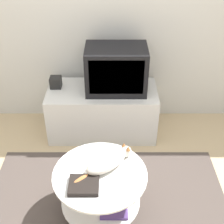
{
  "coord_description": "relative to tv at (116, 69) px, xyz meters",
  "views": [
    {
      "loc": [
        0.04,
        -1.72,
        2.19
      ],
      "look_at": [
        0.04,
        0.53,
        0.61
      ],
      "focal_mm": 50.0,
      "sensor_mm": 36.0,
      "label": 1
    }
  ],
  "objects": [
    {
      "name": "wall_back",
      "position": [
        -0.08,
        0.33,
        0.54
      ],
      "size": [
        8.0,
        0.05,
        2.6
      ],
      "color": "silver",
      "rests_on": "ground_plane"
    },
    {
      "name": "dvd_box",
      "position": [
        -0.24,
        -1.26,
        -0.28
      ],
      "size": [
        0.22,
        0.19,
        0.04
      ],
      "color": "black",
      "rests_on": "coffee_table"
    },
    {
      "name": "tv",
      "position": [
        0.0,
        0.0,
        0.0
      ],
      "size": [
        0.61,
        0.4,
        0.46
      ],
      "color": "black",
      "rests_on": "tv_stand"
    },
    {
      "name": "coffee_table",
      "position": [
        -0.13,
        -1.13,
        -0.45
      ],
      "size": [
        0.72,
        0.72,
        0.44
      ],
      "color": "#B2B2B7",
      "rests_on": "rug"
    },
    {
      "name": "rug",
      "position": [
        -0.08,
        -1.06,
        -0.75
      ],
      "size": [
        2.06,
        1.3,
        0.02
      ],
      "color": "#4C423D",
      "rests_on": "ground_plane"
    },
    {
      "name": "ground_plane",
      "position": [
        -0.08,
        -1.06,
        -0.76
      ],
      "size": [
        12.0,
        12.0,
        0.0
      ],
      "primitive_type": "plane",
      "color": "tan"
    },
    {
      "name": "tv_stand",
      "position": [
        -0.14,
        -0.02,
        -0.49
      ],
      "size": [
        1.14,
        0.54,
        0.53
      ],
      "color": "silver",
      "rests_on": "ground_plane"
    },
    {
      "name": "speaker",
      "position": [
        -0.63,
        0.04,
        -0.17
      ],
      "size": [
        0.11,
        0.11,
        0.11
      ],
      "color": "black",
      "rests_on": "tv_stand"
    },
    {
      "name": "cat",
      "position": [
        -0.08,
        -1.05,
        -0.24
      ],
      "size": [
        0.45,
        0.39,
        0.12
      ],
      "rotation": [
        0.0,
        0.0,
        0.7
      ],
      "color": "silver",
      "rests_on": "coffee_table"
    }
  ]
}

